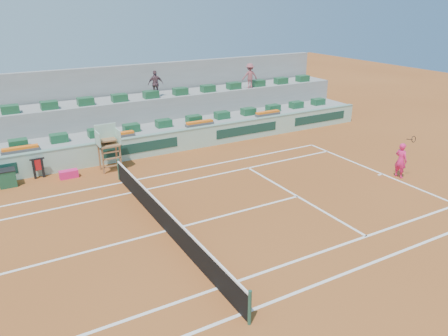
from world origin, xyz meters
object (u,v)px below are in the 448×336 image
Objects in this scene: player_bag at (69,174)px; umpire_chair at (108,141)px; tennis_player at (401,160)px; drink_cooler_a at (7,178)px.

umpire_chair is (2.12, 0.09, 1.35)m from player_bag.
player_bag is 16.53m from tennis_player.
player_bag is 2.76m from drink_cooler_a.
drink_cooler_a is at bearing 153.88° from tennis_player.
tennis_player is at bearing -26.12° from drink_cooler_a.
umpire_chair reaches higher than drink_cooler_a.
player_bag is 0.39× the size of tennis_player.
drink_cooler_a is (-2.73, 0.35, 0.23)m from player_bag.
tennis_player is at bearing -29.20° from player_bag.
umpire_chair reaches higher than tennis_player.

